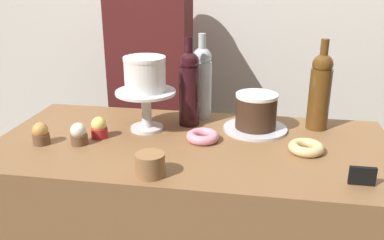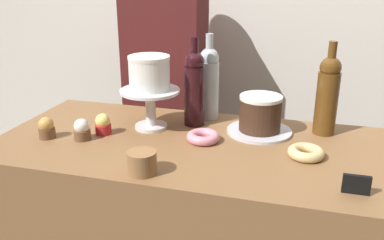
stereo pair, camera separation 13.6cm
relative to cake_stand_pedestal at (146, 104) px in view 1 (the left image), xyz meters
The scene contains 16 objects.
back_wall 0.87m from the cake_stand_pedestal, 77.26° to the left, with size 6.00×0.05×2.60m.
cake_stand_pedestal is the anchor object (origin of this frame).
white_layer_cake 0.11m from the cake_stand_pedestal, 26.57° to the right, with size 0.15×0.15×0.12m.
silver_serving_platter 0.40m from the cake_stand_pedestal, ahead, with size 0.23×0.23×0.01m.
chocolate_round_cake 0.39m from the cake_stand_pedestal, ahead, with size 0.15×0.15×0.13m.
wine_bottle_dark_red 0.17m from the cake_stand_pedestal, 28.98° to the left, with size 0.08×0.08×0.33m.
wine_bottle_clear 0.25m from the cake_stand_pedestal, 44.22° to the left, with size 0.08×0.08×0.33m.
wine_bottle_amber 0.62m from the cake_stand_pedestal, 10.87° to the left, with size 0.08×0.08×0.33m.
cupcake_caramel 0.37m from the cake_stand_pedestal, 149.15° to the right, with size 0.06×0.06×0.07m.
cupcake_vanilla 0.26m from the cake_stand_pedestal, 138.00° to the right, with size 0.06×0.06×0.07m.
cupcake_lemon 0.18m from the cake_stand_pedestal, 144.52° to the right, with size 0.06×0.06×0.07m.
donut_glazed 0.57m from the cake_stand_pedestal, 11.21° to the right, with size 0.11×0.11×0.03m.
donut_pink 0.24m from the cake_stand_pedestal, 18.49° to the right, with size 0.11×0.11×0.03m.
cookie_stack 0.37m from the cake_stand_pedestal, 73.00° to the right, with size 0.08×0.08×0.07m.
price_sign_chalkboard 0.75m from the cake_stand_pedestal, 23.87° to the right, with size 0.07×0.01×0.05m.
barista_figure 0.53m from the cake_stand_pedestal, 102.85° to the left, with size 0.36×0.22×1.60m.
Camera 1 is at (0.21, -1.26, 1.47)m, focal length 38.73 mm.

